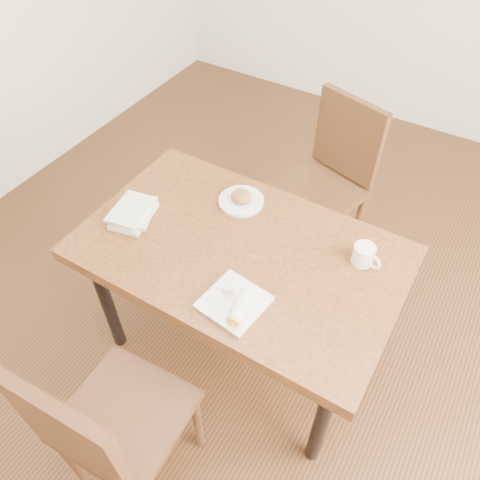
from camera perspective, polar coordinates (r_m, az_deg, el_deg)
The scene contains 9 objects.
ground at distance 2.50m, azimuth -0.00°, elevation -12.70°, with size 4.00×5.00×0.01m, color #472814.
room_walls at distance 1.36m, azimuth -0.00°, elevation 24.59°, with size 4.02×5.02×2.80m.
table at distance 1.95m, azimuth -0.00°, elevation -2.64°, with size 1.30×0.80×0.75m.
chair_near at distance 1.78m, azimuth -16.00°, elevation -21.13°, with size 0.44×0.44×0.95m.
chair_far at distance 2.60m, azimuth 10.96°, elevation 7.97°, with size 0.52×0.52×0.95m.
plate_scone at distance 2.06m, azimuth 0.15°, elevation 4.97°, with size 0.20×0.20×0.06m.
coffee_mug at distance 1.87m, azimuth 14.91°, elevation -1.74°, with size 0.12×0.08×0.08m.
plate_burrito at distance 1.69m, azimuth -0.53°, elevation -7.73°, with size 0.24×0.24×0.07m.
book_stack at distance 2.04m, azimuth -12.83°, elevation 3.24°, with size 0.20×0.24×0.05m.
Camera 1 is at (0.65, -1.08, 2.15)m, focal length 35.00 mm.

